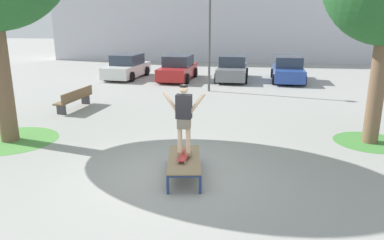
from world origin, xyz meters
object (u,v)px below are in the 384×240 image
(car_grey, at_px, (232,69))
(light_post, at_px, (210,16))
(skater, at_px, (184,115))
(skateboard, at_px, (184,155))
(car_blue, at_px, (288,70))
(skate_box, at_px, (184,160))
(car_white, at_px, (127,67))
(park_bench, at_px, (75,99))
(car_red, at_px, (178,69))

(car_grey, height_order, light_post, light_post)
(skater, bearing_deg, skateboard, -92.98)
(skater, xyz_separation_m, car_blue, (4.21, 14.65, -0.84))
(skate_box, bearing_deg, light_post, 91.48)
(car_white, bearing_deg, car_blue, -0.23)
(car_white, height_order, light_post, light_post)
(park_bench, bearing_deg, light_post, 41.32)
(car_grey, height_order, car_blue, same)
(skate_box, height_order, car_blue, car_blue)
(skateboard, relative_size, car_red, 0.19)
(skater, xyz_separation_m, light_post, (-0.28, 10.87, 2.29))
(car_red, bearing_deg, car_blue, 2.37)
(skateboard, relative_size, car_blue, 0.19)
(car_blue, height_order, park_bench, car_blue)
(car_white, distance_m, car_grey, 6.71)
(car_grey, bearing_deg, car_blue, -2.02)
(skate_box, distance_m, car_blue, 15.23)
(skateboard, distance_m, car_white, 15.81)
(car_blue, distance_m, light_post, 6.65)
(skater, relative_size, car_grey, 0.40)
(car_grey, xyz_separation_m, light_post, (-1.14, -3.89, 3.13))
(skate_box, xyz_separation_m, park_bench, (-5.56, 6.22, 0.03))
(skater, bearing_deg, car_white, 111.75)
(car_blue, relative_size, light_post, 0.73)
(car_grey, bearing_deg, car_red, -173.26)
(car_white, height_order, car_blue, same)
(skate_box, distance_m, car_red, 14.58)
(car_grey, bearing_deg, light_post, -106.27)
(car_grey, xyz_separation_m, park_bench, (-6.42, -8.53, -0.24))
(car_white, bearing_deg, skateboard, -68.26)
(skate_box, xyz_separation_m, light_post, (-0.28, 10.87, 3.41))
(skate_box, relative_size, car_red, 0.46)
(skater, distance_m, car_grey, 14.81)
(skateboard, relative_size, light_post, 0.14)
(skateboard, height_order, car_grey, car_grey)
(car_blue, relative_size, park_bench, 1.76)
(skateboard, height_order, light_post, light_post)
(car_white, relative_size, park_bench, 1.79)
(skateboard, relative_size, park_bench, 0.33)
(car_grey, relative_size, car_blue, 0.99)
(car_grey, relative_size, park_bench, 1.75)
(skater, height_order, car_blue, skater)
(skate_box, distance_m, car_grey, 14.78)
(skateboard, bearing_deg, car_blue, 73.96)
(car_blue, bearing_deg, car_red, -177.63)
(skate_box, relative_size, car_grey, 0.47)
(skate_box, xyz_separation_m, car_blue, (4.21, 14.64, 0.28))
(car_red, xyz_separation_m, car_blue, (6.71, 0.28, 0.00))
(skate_box, height_order, skater, skater)
(skate_box, bearing_deg, skateboard, -81.97)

